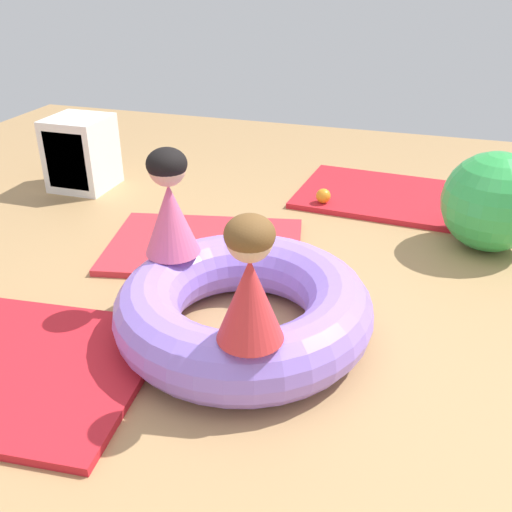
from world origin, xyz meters
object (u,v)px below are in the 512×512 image
Objects in this scene: child_in_pink at (170,204)px; play_ball_orange at (323,196)px; exercise_ball_large at (493,202)px; child_in_red at (250,281)px; storage_cube at (80,154)px; inflatable_cushion at (243,308)px.

child_in_pink is 1.68m from play_ball_orange.
child_in_pink reaches higher than exercise_ball_large.
child_in_red is 0.94× the size of storage_cube.
play_ball_orange is (0.05, 1.70, -0.07)m from inflatable_cushion.
child_in_red is at bearing -86.56° from play_ball_orange.
storage_cube is (-1.91, -0.17, 0.19)m from play_ball_orange.
exercise_ball_large reaches higher than play_ball_orange.
child_in_pink is at bearing 159.68° from inflatable_cushion.
storage_cube is at bearing -159.97° from child_in_pink.
inflatable_cushion is at bearing 75.63° from child_in_red.
child_in_red is 2.83m from storage_cube.
child_in_pink is 0.88× the size of exercise_ball_large.
play_ball_orange is 1.92m from storage_cube.
child_in_red is 4.91× the size of play_ball_orange.
storage_cube is at bearing -174.89° from play_ball_orange.
child_in_pink reaches higher than storage_cube.
child_in_red is 2.07m from exercise_ball_large.
inflatable_cushion is at bearing -130.09° from exercise_ball_large.
storage_cube is at bearing 140.65° from inflatable_cushion.
exercise_ball_large is at bearing 101.18° from child_in_pink.
inflatable_cushion is 0.62m from child_in_pink.
exercise_ball_large is (1.11, -0.32, 0.22)m from play_ball_orange.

